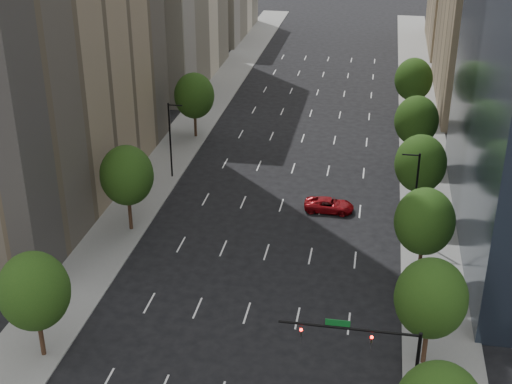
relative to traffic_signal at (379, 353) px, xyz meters
The scene contains 16 objects.
sidewalk_left 40.05m from the traffic_signal, 130.94° to the left, with size 6.00×200.00×0.15m, color slate.
sidewalk_right 30.84m from the traffic_signal, 80.59° to the left, with size 6.00×200.00×0.15m, color slate.
parking_tan_right 72.16m from the traffic_signal, 78.32° to the left, with size 14.00×30.00×30.00m, color #8C7759.
filler_right 104.05m from the traffic_signal, 82.00° to the left, with size 14.00×26.00×16.00m, color #8C7759.
tree_right_1 6.96m from the traffic_signal, 59.96° to the left, with size 5.20×5.20×8.75m.
tree_right_2 18.34m from the traffic_signal, 79.09° to the left, with size 5.20×5.20×8.61m.
tree_right_3 30.21m from the traffic_signal, 83.40° to the left, with size 5.20×5.20×8.89m.
tree_right_4 44.14m from the traffic_signal, 85.49° to the left, with size 5.20×5.20×8.46m.
tree_right_5 60.11m from the traffic_signal, 86.69° to the left, with size 5.20×5.20×8.75m.
tree_left_0 24.62m from the traffic_signal, behind, with size 5.20×5.20×8.75m.
tree_left_1 32.96m from the traffic_signal, 138.11° to the left, with size 5.20×5.20×8.97m.
tree_left_2 53.91m from the traffic_signal, 117.07° to the left, with size 5.20×5.20×8.68m.
streetlight_rn 25.17m from the traffic_signal, 83.37° to the left, with size 1.70×0.20×9.00m.
streetlight_ln 42.42m from the traffic_signal, 124.40° to the left, with size 1.70×0.20×9.00m.
traffic_signal is the anchor object (origin of this frame).
car_red_far 30.35m from the traffic_signal, 100.40° to the left, with size 2.38×5.16×1.43m, color maroon.
Camera 1 is at (9.16, -7.78, 34.34)m, focal length 50.28 mm.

